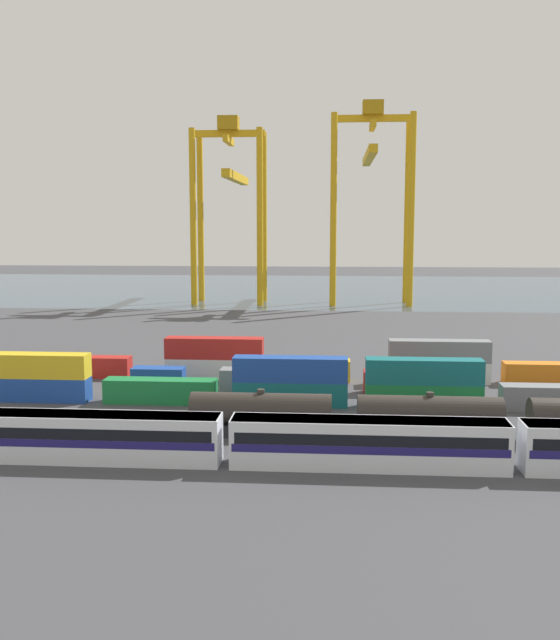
{
  "coord_description": "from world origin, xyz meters",
  "views": [
    {
      "loc": [
        -5.65,
        -78.76,
        19.11
      ],
      "look_at": [
        -13.16,
        20.85,
        5.86
      ],
      "focal_mm": 40.65,
      "sensor_mm": 36.0,
      "label": 1
    }
  ],
  "objects_px": {
    "passenger_train": "(369,441)",
    "freight_tank_row": "(429,417)",
    "shipping_container_16": "(325,370)",
    "gantry_crane_west": "(231,192)",
    "gantry_crane_central": "(371,181)",
    "shipping_container_2": "(161,391)",
    "shipping_container_9": "(47,377)",
    "shipping_container_12": "(390,382)"
  },
  "relations": [
    {
      "from": "freight_tank_row",
      "to": "gantry_crane_west",
      "type": "bearing_deg",
      "value": 106.66
    },
    {
      "from": "shipping_container_2",
      "to": "freight_tank_row",
      "type": "bearing_deg",
      "value": -22.43
    },
    {
      "from": "freight_tank_row",
      "to": "gantry_crane_west",
      "type": "height_order",
      "value": "gantry_crane_west"
    },
    {
      "from": "shipping_container_2",
      "to": "shipping_container_12",
      "type": "distance_m",
      "value": 25.76
    },
    {
      "from": "passenger_train",
      "to": "gantry_crane_central",
      "type": "relative_size",
      "value": 1.41
    },
    {
      "from": "passenger_train",
      "to": "shipping_container_16",
      "type": "bearing_deg",
      "value": 96.82
    },
    {
      "from": "shipping_container_16",
      "to": "gantry_crane_central",
      "type": "bearing_deg",
      "value": 83.95
    },
    {
      "from": "shipping_container_2",
      "to": "shipping_container_9",
      "type": "height_order",
      "value": "same"
    },
    {
      "from": "shipping_container_16",
      "to": "shipping_container_2",
      "type": "bearing_deg",
      "value": -144.48
    },
    {
      "from": "passenger_train",
      "to": "gantry_crane_central",
      "type": "height_order",
      "value": "gantry_crane_central"
    },
    {
      "from": "gantry_crane_west",
      "to": "shipping_container_16",
      "type": "bearing_deg",
      "value": -74.81
    },
    {
      "from": "passenger_train",
      "to": "gantry_crane_west",
      "type": "xyz_separation_m",
      "value": [
        -28.21,
        121.77,
        24.67
      ]
    },
    {
      "from": "shipping_container_12",
      "to": "shipping_container_16",
      "type": "bearing_deg",
      "value": 140.01
    },
    {
      "from": "shipping_container_2",
      "to": "shipping_container_16",
      "type": "distance_m",
      "value": 21.53
    },
    {
      "from": "shipping_container_16",
      "to": "gantry_crane_central",
      "type": "distance_m",
      "value": 94.92
    },
    {
      "from": "gantry_crane_west",
      "to": "gantry_crane_central",
      "type": "bearing_deg",
      "value": 0.48
    },
    {
      "from": "shipping_container_2",
      "to": "gantry_crane_west",
      "type": "height_order",
      "value": "gantry_crane_west"
    },
    {
      "from": "shipping_container_2",
      "to": "shipping_container_9",
      "type": "bearing_deg",
      "value": 157.57
    },
    {
      "from": "freight_tank_row",
      "to": "gantry_crane_central",
      "type": "distance_m",
      "value": 117.12
    },
    {
      "from": "passenger_train",
      "to": "shipping_container_2",
      "type": "height_order",
      "value": "passenger_train"
    },
    {
      "from": "shipping_container_9",
      "to": "shipping_container_16",
      "type": "height_order",
      "value": "same"
    },
    {
      "from": "gantry_crane_west",
      "to": "gantry_crane_central",
      "type": "relative_size",
      "value": 0.93
    },
    {
      "from": "freight_tank_row",
      "to": "shipping_container_9",
      "type": "distance_m",
      "value": 45.75
    },
    {
      "from": "passenger_train",
      "to": "gantry_crane_west",
      "type": "height_order",
      "value": "gantry_crane_west"
    },
    {
      "from": "passenger_train",
      "to": "freight_tank_row",
      "type": "distance_m",
      "value": 10.03
    },
    {
      "from": "shipping_container_9",
      "to": "gantry_crane_west",
      "type": "height_order",
      "value": "gantry_crane_west"
    },
    {
      "from": "shipping_container_9",
      "to": "gantry_crane_west",
      "type": "bearing_deg",
      "value": 85.07
    },
    {
      "from": "freight_tank_row",
      "to": "shipping_container_2",
      "type": "distance_m",
      "value": 29.36
    },
    {
      "from": "gantry_crane_central",
      "to": "freight_tank_row",
      "type": "bearing_deg",
      "value": -89.98
    },
    {
      "from": "gantry_crane_west",
      "to": "passenger_train",
      "type": "bearing_deg",
      "value": -76.96
    },
    {
      "from": "passenger_train",
      "to": "freight_tank_row",
      "type": "relative_size",
      "value": 1.56
    },
    {
      "from": "freight_tank_row",
      "to": "gantry_crane_central",
      "type": "xyz_separation_m",
      "value": [
        -0.05,
        113.87,
        27.41
      ]
    },
    {
      "from": "passenger_train",
      "to": "shipping_container_16",
      "type": "height_order",
      "value": "passenger_train"
    },
    {
      "from": "shipping_container_16",
      "to": "gantry_crane_central",
      "type": "height_order",
      "value": "gantry_crane_central"
    },
    {
      "from": "freight_tank_row",
      "to": "shipping_container_9",
      "type": "height_order",
      "value": "freight_tank_row"
    },
    {
      "from": "passenger_train",
      "to": "shipping_container_16",
      "type": "distance_m",
      "value": 32.14
    },
    {
      "from": "shipping_container_16",
      "to": "gantry_crane_west",
      "type": "bearing_deg",
      "value": 105.19
    },
    {
      "from": "shipping_container_2",
      "to": "shipping_container_9",
      "type": "relative_size",
      "value": 2.0
    },
    {
      "from": "freight_tank_row",
      "to": "shipping_container_2",
      "type": "relative_size",
      "value": 3.56
    },
    {
      "from": "gantry_crane_central",
      "to": "passenger_train",
      "type": "bearing_deg",
      "value": -92.69
    },
    {
      "from": "shipping_container_9",
      "to": "shipping_container_12",
      "type": "distance_m",
      "value": 40.14
    },
    {
      "from": "passenger_train",
      "to": "shipping_container_12",
      "type": "height_order",
      "value": "passenger_train"
    }
  ]
}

